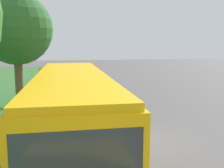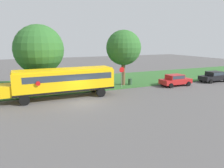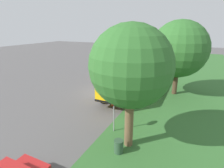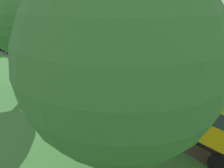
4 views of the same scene
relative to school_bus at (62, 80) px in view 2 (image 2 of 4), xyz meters
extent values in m
plane|color=#565454|center=(2.77, 1.33, -1.92)|extent=(120.00, 120.00, 0.00)
cube|color=#33662D|center=(-7.23, 1.33, -1.88)|extent=(12.00, 80.00, 0.08)
cube|color=yellow|center=(0.00, 0.29, -0.02)|extent=(2.50, 10.50, 2.20)
cube|color=yellow|center=(0.00, -5.91, -0.57)|extent=(2.20, 1.90, 1.10)
cube|color=yellow|center=(0.00, 0.29, 1.16)|extent=(2.35, 10.29, 0.16)
cube|color=black|center=(0.00, 0.29, -1.00)|extent=(2.54, 10.54, 0.20)
cube|color=#2D3842|center=(0.00, 0.59, 0.44)|extent=(2.53, 9.24, 0.64)
cube|color=#2D3842|center=(0.00, -4.91, 0.44)|extent=(2.25, 0.12, 0.80)
cylinder|color=red|center=(1.43, -2.60, 0.13)|extent=(0.03, 0.44, 0.44)
cylinder|color=black|center=(1.25, -3.91, -1.42)|extent=(0.30, 1.00, 1.00)
cylinder|color=black|center=(-1.25, -3.91, -1.42)|extent=(0.30, 1.00, 1.00)
cylinder|color=black|center=(1.25, 3.96, -1.42)|extent=(0.30, 1.00, 1.00)
cylinder|color=black|center=(-1.25, 3.96, -1.42)|extent=(0.30, 1.00, 1.00)
cube|color=#B21E1E|center=(-0.03, 15.46, -1.28)|extent=(1.80, 4.40, 0.64)
cube|color=#B21E1E|center=(-0.03, 15.31, -0.66)|extent=(1.60, 2.20, 0.60)
cube|color=#2D3842|center=(-0.03, 15.31, -0.64)|extent=(1.62, 2.02, 0.45)
cylinder|color=black|center=(-0.93, 16.96, -1.60)|extent=(0.22, 0.64, 0.64)
cylinder|color=black|center=(0.87, 16.96, -1.60)|extent=(0.22, 0.64, 0.64)
cylinder|color=black|center=(-0.93, 13.97, -1.60)|extent=(0.22, 0.64, 0.64)
cylinder|color=black|center=(0.87, 13.97, -1.60)|extent=(0.22, 0.64, 0.64)
cube|color=black|center=(-0.03, 22.66, -1.28)|extent=(1.80, 4.40, 0.64)
cube|color=black|center=(-0.03, 22.81, -0.66)|extent=(1.60, 2.20, 0.60)
cube|color=#2D3842|center=(-0.03, 22.81, -0.64)|extent=(1.62, 2.02, 0.45)
cylinder|color=black|center=(0.87, 21.16, -1.60)|extent=(0.22, 0.64, 0.64)
cylinder|color=black|center=(-0.93, 21.16, -1.60)|extent=(0.22, 0.64, 0.64)
cylinder|color=black|center=(-0.93, 24.16, -1.60)|extent=(0.22, 0.64, 0.64)
cylinder|color=#4C3826|center=(-4.82, -1.63, -0.51)|extent=(0.52, 0.52, 2.83)
sphere|color=#2D6628|center=(-4.82, -1.63, 3.14)|extent=(5.95, 5.95, 5.95)
sphere|color=#2D6628|center=(-5.07, -1.68, 3.30)|extent=(3.93, 3.93, 3.93)
cylinder|color=brown|center=(-3.33, 9.10, -0.22)|extent=(0.53, 0.53, 3.41)
sphere|color=#2D6628|center=(-3.33, 9.10, 3.25)|extent=(4.71, 4.71, 4.71)
sphere|color=#2D6628|center=(-3.45, 9.60, 2.92)|extent=(3.25, 3.25, 3.25)
cylinder|color=gray|center=(-1.83, 8.10, -0.87)|extent=(0.08, 0.08, 2.10)
cylinder|color=red|center=(-1.83, 8.10, 0.48)|extent=(0.03, 0.68, 0.68)
cylinder|color=#2D4C33|center=(-3.06, 10.05, -1.47)|extent=(0.56, 0.56, 0.90)
camera|label=1|loc=(-0.16, -9.16, 2.25)|focal=42.00mm
camera|label=2|loc=(23.04, -4.68, 4.17)|focal=35.00mm
camera|label=3|loc=(-6.47, 18.08, 5.29)|focal=28.00mm
camera|label=4|loc=(-9.14, -5.97, 5.00)|focal=35.00mm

